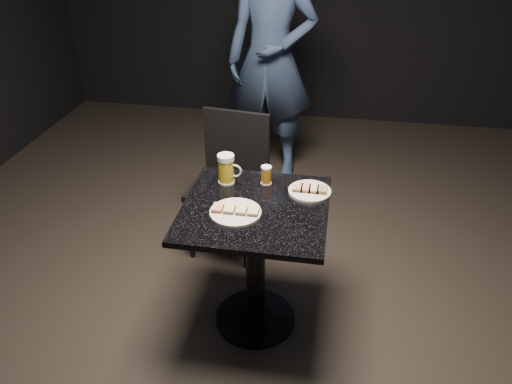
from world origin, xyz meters
TOP-DOWN VIEW (x-y plane):
  - floor at (0.00, 0.00)m, footprint 6.00×6.00m
  - plate_large at (-0.08, -0.08)m, footprint 0.24×0.24m
  - plate_small at (0.25, 0.18)m, footprint 0.22×0.22m
  - patron at (-0.19, 1.74)m, footprint 0.73×0.52m
  - table at (0.00, 0.00)m, footprint 0.70×0.70m
  - beer_mug at (-0.19, 0.21)m, footprint 0.13×0.09m
  - beer_tumbler at (0.02, 0.23)m, footprint 0.06×0.06m
  - chair at (-0.28, 0.72)m, footprint 0.49×0.49m
  - canapes_on_plate_large at (-0.08, -0.08)m, footprint 0.22×0.07m
  - canapes_on_plate_small at (0.25, 0.18)m, footprint 0.17×0.07m

SIDE VIEW (x-z plane):
  - floor at x=0.00m, z-range 0.00..0.00m
  - chair at x=-0.28m, z-range 0.06..0.95m
  - table at x=0.00m, z-range 0.13..0.88m
  - plate_large at x=-0.08m, z-range 0.75..0.76m
  - plate_small at x=0.25m, z-range 0.75..0.76m
  - canapes_on_plate_large at x=-0.08m, z-range 0.76..0.78m
  - canapes_on_plate_small at x=0.25m, z-range 0.76..0.78m
  - beer_tumbler at x=0.02m, z-range 0.75..0.85m
  - beer_mug at x=-0.19m, z-range 0.75..0.91m
  - patron at x=-0.19m, z-range 0.00..1.91m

